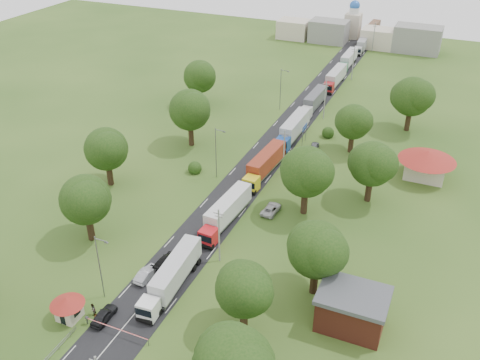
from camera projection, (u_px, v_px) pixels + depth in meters
The scene contains 43 objects.
ground at pixel (207, 227), 85.82m from camera, with size 260.00×260.00×0.00m, color #2F501A.
road at pixel (254, 171), 101.66m from camera, with size 8.00×200.00×0.04m, color black.
boom_barrier at pixel (108, 326), 66.03m from camera, with size 9.22×0.35×1.18m.
guard_booth at pixel (68, 305), 67.37m from camera, with size 4.40×4.40×3.45m.
info_sign at pixel (305, 130), 110.25m from camera, with size 0.12×3.10×4.10m.
pole_1 at pixel (219, 235), 76.02m from camera, with size 1.60×0.24×9.00m.
pole_2 at pixel (284, 152), 98.20m from camera, with size 1.60×0.24×9.00m.
pole_3 at pixel (325, 99), 120.38m from camera, with size 1.60×0.24×9.00m.
pole_4 at pixel (353, 63), 142.56m from camera, with size 1.60×0.24×9.00m.
pole_5 at pixel (374, 37), 164.74m from camera, with size 1.60×0.24×9.00m.
lamp_0 at pixel (100, 265), 68.99m from camera, with size 2.03×0.22×10.00m.
lamp_1 at pixel (217, 151), 96.71m from camera, with size 2.03×0.22×10.00m.
lamp_2 at pixel (281, 87), 124.43m from camera, with size 2.03×0.22×10.00m.
tree_2 at pixel (244, 288), 63.56m from camera, with size 8.00×8.00×10.10m.
tree_3 at pixel (317, 249), 69.13m from camera, with size 8.80×8.80×11.07m.
tree_4 at pixel (307, 171), 85.47m from camera, with size 9.60×9.60×12.05m.
tree_5 at pixel (372, 163), 89.04m from camera, with size 8.80×8.80×11.07m.
tree_6 at pixel (354, 122), 105.20m from camera, with size 8.00×8.00×10.10m.
tree_7 at pixel (412, 96), 113.40m from camera, with size 9.60×9.60×12.05m.
tree_10 at pixel (86, 199), 79.48m from camera, with size 8.80×8.80×11.07m.
tree_11 at pixel (107, 148), 93.75m from camera, with size 8.80×8.80×11.07m.
tree_12 at pixel (190, 109), 107.24m from camera, with size 9.60×9.60×12.05m.
tree_13 at pixel (200, 76), 126.11m from camera, with size 8.80×8.80×11.07m.
house_brick at pixel (352, 309), 66.10m from camera, with size 8.60×6.60×5.20m.
house_cream at pixel (427, 160), 97.50m from camera, with size 10.08×10.08×5.80m.
distant_town at pixel (361, 35), 170.94m from camera, with size 52.00×8.00×8.00m.
church at pixel (353, 22), 177.91m from camera, with size 5.00×5.00×12.30m.
truck_0 at pixel (173, 275), 72.34m from camera, with size 3.25×14.60×4.03m.
truck_1 at pixel (226, 212), 85.58m from camera, with size 3.32×14.74×4.07m.
truck_2 at pixel (264, 164), 99.14m from camera, with size 3.37×15.12×4.18m.
truck_3 at pixel (293, 128), 112.65m from camera, with size 2.79×15.43×4.28m.
truck_4 at pixel (314, 101), 126.54m from camera, with size 2.66×14.03×3.89m.
truck_5 at pixel (335, 78), 140.11m from camera, with size 2.82×14.73×4.08m.
truck_6 at pixel (348, 60), 153.60m from camera, with size 2.44×14.09×3.91m.
truck_7 at pixel (362, 44), 167.20m from camera, with size 3.05×13.83×3.82m.
truck_8 at pixel (372, 30), 180.44m from camera, with size 3.12×15.48×4.28m.
car_lane_front at pixel (104, 315), 67.85m from camera, with size 1.73×4.31×1.47m, color black.
car_lane_mid at pixel (147, 274), 74.75m from camera, with size 1.59×4.55×1.50m, color #A2A4AB.
car_lane_rear at pixel (167, 261), 77.08m from camera, with size 2.23×5.48×1.59m, color black.
car_verge_near at pixel (271, 209), 89.00m from camera, with size 2.22×4.81×1.34m, color silver.
car_verge_far at pixel (314, 146), 109.08m from camera, with size 1.58×3.94×1.34m, color #5B5F63.
pedestrian_near at pixel (96, 319), 67.17m from camera, with size 0.58×0.38×1.58m, color gray.
pedestrian_booth at pixel (93, 310), 68.50m from camera, with size 0.85×0.67×1.76m, color gray.
Camera 1 is at (32.60, -62.40, 49.91)m, focal length 40.00 mm.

